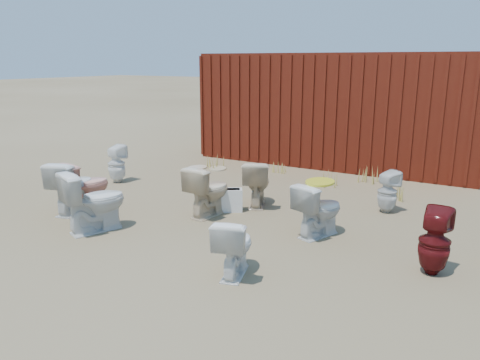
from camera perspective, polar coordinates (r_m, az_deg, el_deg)
The scene contains 21 objects.
ground at distance 6.52m, azimuth -2.65°, elevation -5.83°, with size 100.00×100.00×0.00m, color brown.
shipping_container at distance 10.91m, azimuth 12.31°, elevation 8.54°, with size 6.00×2.40×2.40m, color #4D0F0C.
toilet_front_a at distance 7.50m, azimuth -19.74°, elevation -0.74°, with size 0.45×0.79×0.81m, color white.
toilet_front_pink at distance 7.54m, azimuth -18.28°, elevation -0.67°, with size 0.43×0.76×0.77m, color #F09F8B.
toilet_front_c at distance 6.58m, azimuth -17.34°, elevation -2.46°, with size 0.47×0.82×0.84m, color white.
toilet_front_maroon at distance 5.46m, azimuth 22.64°, elevation -6.96°, with size 0.33×0.34×0.74m, color #590F11.
toilet_front_e at distance 5.05m, azimuth -0.74°, elevation -8.04°, with size 0.37×0.64×0.65m, color white.
toilet_back_a at distance 9.12m, azimuth -14.82°, elevation 1.91°, with size 0.32×0.33×0.71m, color white.
toilet_back_beige_left at distance 7.41m, azimuth 2.07°, elevation -0.34°, with size 0.41×0.72×0.74m, color beige.
toilet_back_beige_right at distance 6.93m, azimuth -3.87°, elevation -1.30°, with size 0.43×0.75×0.76m, color beige.
toilet_back_yellowlid at distance 6.21m, azimuth 9.58°, elevation -3.57°, with size 0.40×0.70×0.72m, color silver.
toilet_back_e at distance 7.41m, azimuth 17.53°, elevation -1.38°, with size 0.29×0.30×0.65m, color silver.
yellow_lid at distance 6.10m, azimuth 9.73°, elevation -0.24°, with size 0.36×0.46×0.03m, color gold.
loose_tank at distance 7.16m, azimuth -1.73°, elevation -2.46°, with size 0.50×0.20×0.35m, color silver.
loose_lid_near at distance 10.09m, azimuth -5.25°, elevation 1.51°, with size 0.38×0.49×0.02m, color tan.
loose_lid_far at distance 9.98m, azimuth -2.74°, elevation 1.41°, with size 0.36×0.47×0.02m, color tan.
weed_clump_a at distance 10.10m, azimuth -3.19°, elevation 2.31°, with size 0.36×0.36×0.28m, color #A99643.
weed_clump_b at distance 8.69m, azimuth 10.60°, elevation 0.12°, with size 0.32×0.32×0.29m, color #A99643.
weed_clump_c at distance 8.22m, azimuth 18.95°, elevation -1.24°, with size 0.36×0.36×0.30m, color #A99643.
weed_clump_d at distance 9.72m, azimuth 4.99°, elevation 1.74°, with size 0.30×0.30×0.26m, color #A99643.
weed_clump_e at distance 9.16m, azimuth 15.29°, elevation 0.66°, with size 0.34×0.34×0.31m, color #A99643.
Camera 1 is at (3.32, -5.14, 2.25)m, focal length 35.00 mm.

